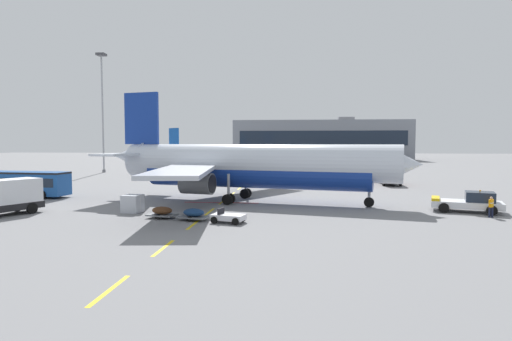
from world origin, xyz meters
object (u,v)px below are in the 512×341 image
(pushback_tug, at_px, (469,202))
(catering_truck, at_px, (1,197))
(ground_crew_worker, at_px, (491,205))
(apron_shuttle_bus, at_px, (19,182))
(baggage_train, at_px, (194,214))
(airliner_foreground, at_px, (250,165))
(apron_light_mast_near, at_px, (102,99))
(airliner_mid_left, at_px, (204,158))
(fuel_service_truck, at_px, (389,174))
(uld_cargo_container, at_px, (133,204))

(pushback_tug, bearing_deg, catering_truck, -171.61)
(catering_truck, xyz_separation_m, ground_crew_worker, (42.11, 3.28, -0.62))
(apron_shuttle_bus, distance_m, baggage_train, 27.31)
(baggage_train, distance_m, ground_crew_worker, 25.16)
(airliner_foreground, bearing_deg, ground_crew_worker, -19.54)
(apron_shuttle_bus, bearing_deg, apron_light_mast_near, 102.38)
(airliner_mid_left, bearing_deg, pushback_tug, -53.29)
(apron_shuttle_bus, xyz_separation_m, baggage_train, (24.10, -12.79, -1.23))
(ground_crew_worker, bearing_deg, apron_shuttle_bus, 169.63)
(airliner_mid_left, distance_m, fuel_service_truck, 40.29)
(airliner_mid_left, bearing_deg, uld_cargo_container, -84.64)
(fuel_service_truck, bearing_deg, ground_crew_worker, -84.98)
(pushback_tug, relative_size, baggage_train, 0.76)
(fuel_service_truck, bearing_deg, catering_truck, -141.22)
(pushback_tug, height_order, apron_light_mast_near, apron_light_mast_near)
(pushback_tug, xyz_separation_m, fuel_service_truck, (-1.83, 25.71, 0.74))
(airliner_foreground, distance_m, fuel_service_truck, 28.36)
(baggage_train, height_order, ground_crew_worker, ground_crew_worker)
(pushback_tug, bearing_deg, ground_crew_worker, -76.46)
(apron_shuttle_bus, xyz_separation_m, fuel_service_truck, (46.46, 19.58, -0.10))
(pushback_tug, xyz_separation_m, apron_shuttle_bus, (-48.29, 6.13, 0.85))
(catering_truck, distance_m, fuel_service_truck, 50.80)
(fuel_service_truck, distance_m, uld_cargo_container, 40.91)
(pushback_tug, relative_size, airliner_mid_left, 0.27)
(ground_crew_worker, bearing_deg, airliner_mid_left, 125.66)
(catering_truck, distance_m, apron_light_mast_near, 57.25)
(apron_shuttle_bus, height_order, ground_crew_worker, apron_shuttle_bus)
(pushback_tug, xyz_separation_m, baggage_train, (-24.18, -6.66, -0.38))
(catering_truck, bearing_deg, uld_cargo_container, 15.39)
(catering_truck, xyz_separation_m, baggage_train, (17.25, -0.54, -1.12))
(catering_truck, relative_size, uld_cargo_container, 4.04)
(airliner_mid_left, distance_m, apron_shuttle_bus, 43.48)
(pushback_tug, distance_m, baggage_train, 25.09)
(pushback_tug, relative_size, apron_shuttle_bus, 0.54)
(ground_crew_worker, bearing_deg, baggage_train, -171.26)
(airliner_mid_left, relative_size, apron_light_mast_near, 0.98)
(fuel_service_truck, relative_size, ground_crew_worker, 3.96)
(pushback_tug, height_order, ground_crew_worker, pushback_tug)
(ground_crew_worker, height_order, apron_light_mast_near, apron_light_mast_near)
(uld_cargo_container, bearing_deg, catering_truck, -164.61)
(uld_cargo_container, relative_size, apron_light_mast_near, 0.07)
(airliner_foreground, bearing_deg, pushback_tug, -12.99)
(catering_truck, relative_size, fuel_service_truck, 1.04)
(pushback_tug, distance_m, ground_crew_worker, 2.92)
(baggage_train, xyz_separation_m, apron_light_mast_near, (-33.09, 53.73, 15.17))
(fuel_service_truck, distance_m, ground_crew_worker, 28.66)
(airliner_foreground, relative_size, apron_shuttle_bus, 2.83)
(baggage_train, xyz_separation_m, ground_crew_worker, (24.87, 3.82, 0.51))
(airliner_mid_left, xyz_separation_m, uld_cargo_container, (4.78, -50.87, -2.35))
(airliner_mid_left, xyz_separation_m, ground_crew_worker, (36.24, -50.52, -2.12))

